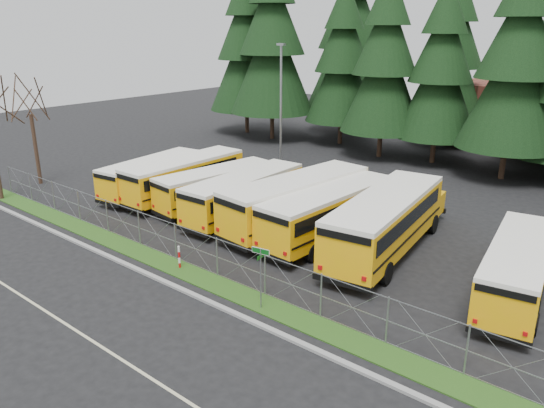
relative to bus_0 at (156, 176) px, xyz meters
The scene contains 25 objects.
ground 15.05m from the bus_0, 22.12° to the right, with size 120.00×120.00×0.00m, color black.
curb 16.46m from the bus_0, 32.20° to the right, with size 50.00×0.25×0.12m, color gray.
grass_verge 15.76m from the bus_0, 27.87° to the right, with size 50.00×1.40×0.06m, color #163F12.
road_lane_line 19.51m from the bus_0, 44.49° to the right, with size 50.00×0.12×0.01m, color beige.
chainlink_fence 15.40m from the bus_0, 25.57° to the right, with size 44.00×0.10×2.00m, color gray, non-canonical shape.
bus_0 is the anchor object (origin of this frame).
bus_1 2.72m from the bus_0, 17.35° to the left, with size 2.57×10.89×2.86m, color #F6B007, non-canonical shape.
bus_2 5.75m from the bus_0, ahead, with size 2.35×9.97×2.61m, color #F6B007, non-canonical shape.
bus_3 8.45m from the bus_0, ahead, with size 2.51×10.65×2.79m, color #F6B007, non-canonical shape.
bus_4 12.15m from the bus_0, ahead, with size 2.82×11.93×3.13m, color #F6B007, non-canonical shape.
bus_5 14.49m from the bus_0, ahead, with size 2.67×11.30×2.96m, color #F6B007, non-canonical shape.
bus_6 17.80m from the bus_0, ahead, with size 2.92×12.37×3.24m, color #F6B007, non-canonical shape.
bus_east 24.51m from the bus_0, ahead, with size 2.39×10.12×2.65m, color #F6B007, non-canonical shape.
street_sign 18.24m from the bus_0, 24.89° to the right, with size 0.83×0.55×2.81m.
striped_bollard 13.05m from the bus_0, 33.77° to the right, with size 0.11×0.11×1.20m, color #B20C0C.
light_standard 12.35m from the bus_0, 78.44° to the left, with size 0.70×0.35×10.14m.
conifer_0 24.76m from the bus_0, 116.12° to the left, with size 7.99×7.99×17.68m, color black, non-canonical shape.
conifer_1 22.81m from the bus_0, 106.55° to the left, with size 8.68×8.68×19.20m, color black, non-canonical shape.
conifer_2 23.78m from the bus_0, 87.73° to the left, with size 7.17×7.17×15.86m, color black, non-canonical shape.
conifer_3 22.45m from the bus_0, 71.41° to the left, with size 7.38×7.38×16.31m, color black, non-canonical shape.
conifer_4 25.02m from the bus_0, 61.57° to the left, with size 6.96×6.96×15.39m, color black, non-canonical shape.
conifer_5 27.65m from the bus_0, 47.91° to the left, with size 7.74×7.74×17.11m, color black, non-canonical shape.
conifer_10 30.12m from the bus_0, 93.90° to the left, with size 9.11×9.11×20.15m, color black, non-canonical shape.
conifer_11 31.21m from the bus_0, 72.09° to the left, with size 7.58×7.58×16.75m, color black, non-canonical shape.
bare_tree_1 10.05m from the bus_0, 155.25° to the right, with size 5.29×5.29×7.56m, color black, non-canonical shape.
Camera 1 is at (15.75, -17.12, 11.47)m, focal length 35.00 mm.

